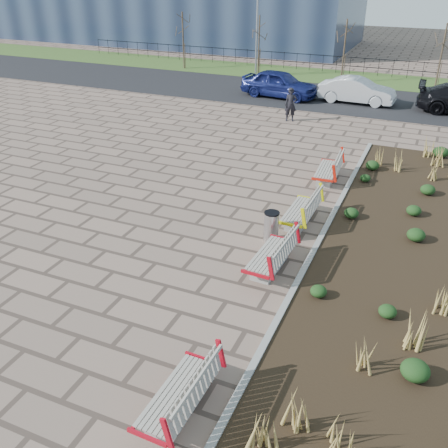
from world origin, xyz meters
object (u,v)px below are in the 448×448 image
at_px(bench_a, 177,391).
at_px(bench_b, 270,253).
at_px(car_blue, 280,84).
at_px(car_silver, 357,90).
at_px(litter_bin, 271,227).
at_px(pedestrian, 291,105).
at_px(lamp_west, 257,31).
at_px(bench_d, 327,168).
at_px(bench_c, 300,209).

height_order(bench_a, bench_b, same).
height_order(car_blue, car_silver, car_blue).
bearing_deg(car_silver, litter_bin, -175.77).
xyz_separation_m(litter_bin, car_silver, (-0.59, 17.22, 0.27)).
distance_m(pedestrian, lamp_west, 11.26).
bearing_deg(car_blue, bench_d, -147.07).
xyz_separation_m(bench_d, car_silver, (-1.06, 12.02, 0.23)).
relative_size(bench_c, car_blue, 0.45).
bearing_deg(pedestrian, car_silver, 44.18).
relative_size(bench_a, lamp_west, 0.35).
relative_size(bench_b, pedestrian, 1.24).
height_order(car_silver, lamp_west, lamp_west).
bearing_deg(bench_b, lamp_west, 114.01).
relative_size(bench_a, bench_d, 1.00).
height_order(litter_bin, car_silver, car_silver).
bearing_deg(bench_c, car_blue, 111.29).
height_order(bench_c, car_silver, car_silver).
relative_size(bench_b, bench_c, 1.00).
height_order(bench_b, bench_c, same).
distance_m(bench_c, car_blue, 16.32).
height_order(bench_d, litter_bin, bench_d).
xyz_separation_m(bench_b, car_blue, (-5.61, 18.25, 0.31)).
height_order(bench_a, bench_c, same).
distance_m(bench_b, car_blue, 19.10).
distance_m(car_blue, car_silver, 4.57).
distance_m(bench_a, pedestrian, 19.34).
bearing_deg(car_blue, pedestrian, -148.60).
distance_m(bench_d, car_silver, 12.07).
distance_m(bench_b, lamp_west, 25.14).
distance_m(bench_a, bench_c, 8.22).
xyz_separation_m(bench_b, litter_bin, (-0.47, 1.50, -0.04)).
bearing_deg(bench_c, lamp_west, 114.98).
bearing_deg(lamp_west, bench_b, -68.91).
relative_size(bench_b, bench_d, 1.00).
relative_size(bench_d, lamp_west, 0.35).
bearing_deg(litter_bin, bench_b, -72.57).
bearing_deg(bench_d, car_silver, 91.69).
xyz_separation_m(bench_d, pedestrian, (-3.56, 7.02, 0.35)).
bearing_deg(car_blue, bench_c, -152.85).
bearing_deg(bench_b, bench_a, -87.08).
relative_size(car_blue, car_silver, 1.07).
distance_m(car_blue, lamp_west, 6.50).
distance_m(litter_bin, lamp_west, 23.59).
bearing_deg(car_silver, pedestrian, 155.70).
bearing_deg(car_silver, bench_a, -175.21).
relative_size(bench_c, litter_bin, 2.29).
bearing_deg(bench_c, litter_bin, -106.94).
bearing_deg(bench_c, pedestrian, 109.43).
relative_size(bench_a, pedestrian, 1.24).
distance_m(bench_b, bench_c, 2.93).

